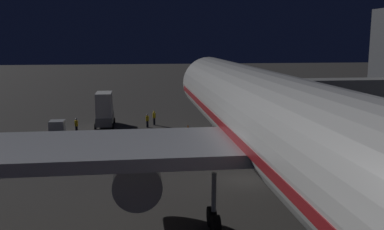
{
  "coord_description": "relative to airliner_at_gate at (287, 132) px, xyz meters",
  "views": [
    {
      "loc": [
        8.5,
        31.99,
        10.97
      ],
      "look_at": [
        3.0,
        -10.06,
        3.5
      ],
      "focal_mm": 40.62,
      "sensor_mm": 36.0,
      "label": 1
    }
  ],
  "objects": [
    {
      "name": "ground_plane",
      "position": [
        0.0,
        -8.8,
        -5.75
      ],
      "size": [
        320.0,
        320.0,
        0.0
      ],
      "primitive_type": "plane",
      "color": "#383533"
    },
    {
      "name": "airliner_at_gate",
      "position": [
        0.0,
        0.0,
        0.0
      ],
      "size": [
        49.83,
        60.82,
        19.04
      ],
      "color": "silver",
      "rests_on": "ground_plane"
    },
    {
      "name": "jet_bridge",
      "position": [
        -12.08,
        -16.37,
        0.1
      ],
      "size": [
        22.58,
        3.4,
        7.38
      ],
      "color": "#9E9E99",
      "rests_on": "ground_plane"
    },
    {
      "name": "cargo_truck_aft",
      "position": [
        12.44,
        -31.72,
        -3.6
      ],
      "size": [
        2.36,
        5.39,
        4.38
      ],
      "color": "slate",
      "rests_on": "ground_plane"
    },
    {
      "name": "baggage_container_near_belt",
      "position": [
        17.81,
        -28.79,
        -5.04
      ],
      "size": [
        1.72,
        1.84,
        1.43
      ],
      "primitive_type": "cube",
      "color": "#B7BABF",
      "rests_on": "ground_plane"
    },
    {
      "name": "ground_crew_near_nose_gear",
      "position": [
        7.13,
        -30.44,
        -4.8
      ],
      "size": [
        0.4,
        0.4,
        1.72
      ],
      "color": "black",
      "rests_on": "ground_plane"
    },
    {
      "name": "ground_crew_by_belt_loader",
      "position": [
        6.21,
        -31.86,
        -4.73
      ],
      "size": [
        0.4,
        0.4,
        1.85
      ],
      "color": "black",
      "rests_on": "ground_plane"
    },
    {
      "name": "ground_crew_marshaller_fwd",
      "position": [
        15.46,
        -27.77,
        -4.73
      ],
      "size": [
        0.4,
        0.4,
        1.85
      ],
      "color": "black",
      "rests_on": "ground_plane"
    },
    {
      "name": "traffic_cone_nose_port",
      "position": [
        -2.2,
        -28.87,
        -5.48
      ],
      "size": [
        0.36,
        0.36,
        0.55
      ],
      "primitive_type": "cone",
      "color": "orange",
      "rests_on": "ground_plane"
    },
    {
      "name": "traffic_cone_nose_starboard",
      "position": [
        2.2,
        -28.87,
        -5.48
      ],
      "size": [
        0.36,
        0.36,
        0.55
      ],
      "primitive_type": "cone",
      "color": "orange",
      "rests_on": "ground_plane"
    }
  ]
}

